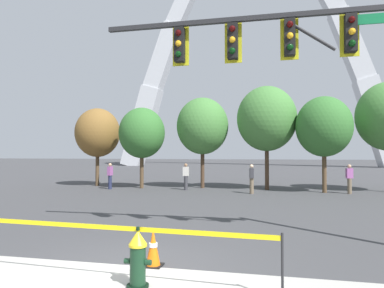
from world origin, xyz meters
name	(u,v)px	position (x,y,z in m)	size (l,w,h in m)	color
ground_plane	(127,270)	(0.00, 0.00, 0.00)	(240.00, 240.00, 0.00)	#3D3D3F
fire_hydrant	(138,259)	(0.50, -0.74, 0.47)	(0.46, 0.48, 0.99)	black
caution_tape_barrier	(108,241)	(-0.07, -0.66, 0.70)	(5.75, 0.35, 1.02)	#232326
traffic_cone_by_hydrant	(153,248)	(0.40, 0.33, 0.36)	(0.36, 0.36, 0.73)	black
traffic_signal_gantry	(308,63)	(3.55, 2.65, 4.40)	(7.82, 0.44, 6.00)	#232326
monument_arch	(252,56)	(0.00, 52.55, 18.40)	(45.72, 3.26, 42.33)	silver
tree_far_left	(98,133)	(-8.67, 15.45, 3.58)	(2.99, 2.99, 5.23)	brown
tree_left_mid	(142,133)	(-5.19, 14.61, 3.47)	(2.90, 2.90, 5.07)	brown
tree_center_left	(202,126)	(-1.47, 15.52, 3.91)	(3.27, 3.27, 5.72)	#473323
tree_center_right	(267,119)	(2.51, 15.32, 4.28)	(3.57, 3.57, 6.25)	#473323
tree_right_mid	(324,127)	(5.65, 14.42, 3.68)	(3.08, 3.08, 5.38)	brown
pedestrian_walking_left	(252,179)	(1.71, 13.03, 0.82)	(0.26, 0.37, 1.59)	brown
pedestrian_standing_center	(349,179)	(6.88, 14.10, 0.82)	(0.38, 0.28, 1.59)	brown
pedestrian_walking_right	(110,176)	(-6.88, 13.64, 0.82)	(0.24, 0.36, 1.59)	#232847
pedestrian_near_trees	(186,176)	(-2.22, 14.11, 0.82)	(0.35, 0.22, 1.59)	#38383D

